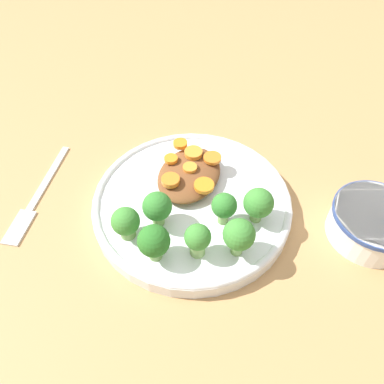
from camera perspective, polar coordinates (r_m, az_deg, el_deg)
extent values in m
plane|color=tan|center=(0.53, 0.00, -2.51)|extent=(4.00, 4.00, 0.00)
cylinder|color=white|center=(0.52, 0.00, -1.82)|extent=(0.27, 0.27, 0.02)
torus|color=white|center=(0.52, 0.00, -1.10)|extent=(0.27, 0.27, 0.01)
cylinder|color=white|center=(0.54, 25.77, -4.34)|extent=(0.11, 0.11, 0.05)
cylinder|color=#2D478C|center=(0.53, 26.47, -3.05)|extent=(0.11, 0.11, 0.01)
cylinder|color=white|center=(0.53, 26.22, -3.52)|extent=(0.09, 0.09, 0.01)
ellipsoid|color=brown|center=(0.53, -0.42, 2.73)|extent=(0.11, 0.08, 0.02)
cylinder|color=#759E51|center=(0.46, -5.63, -8.95)|extent=(0.02, 0.02, 0.02)
sphere|color=#286B23|center=(0.44, -5.85, -7.41)|extent=(0.04, 0.04, 0.04)
cylinder|color=#7FA85B|center=(0.46, 0.85, -8.36)|extent=(0.02, 0.02, 0.02)
sphere|color=#3D8433|center=(0.44, 0.88, -6.88)|extent=(0.03, 0.03, 0.03)
cylinder|color=#759E51|center=(0.49, 9.76, -3.29)|extent=(0.02, 0.02, 0.02)
sphere|color=#3D8433|center=(0.48, 10.09, -1.70)|extent=(0.04, 0.04, 0.04)
cylinder|color=#7FA85B|center=(0.49, 4.78, -3.59)|extent=(0.01, 0.01, 0.02)
sphere|color=#337A2D|center=(0.47, 4.93, -2.06)|extent=(0.03, 0.03, 0.03)
cylinder|color=#759E51|center=(0.48, -9.80, -5.78)|extent=(0.02, 0.02, 0.02)
sphere|color=#3D8433|center=(0.46, -10.11, -4.40)|extent=(0.04, 0.04, 0.04)
cylinder|color=#759E51|center=(0.48, -5.15, -3.79)|extent=(0.02, 0.02, 0.02)
sphere|color=#337A2D|center=(0.47, -5.33, -2.18)|extent=(0.04, 0.04, 0.04)
cylinder|color=#759E51|center=(0.46, 6.91, -8.12)|extent=(0.01, 0.01, 0.03)
sphere|color=#3D8433|center=(0.44, 7.19, -6.44)|extent=(0.04, 0.04, 0.04)
cylinder|color=orange|center=(0.51, -3.10, 2.15)|extent=(0.03, 0.03, 0.01)
cylinder|color=orange|center=(0.54, 3.13, 5.21)|extent=(0.03, 0.03, 0.00)
cylinder|color=orange|center=(0.50, 1.84, 0.99)|extent=(0.03, 0.03, 0.01)
cylinder|color=orange|center=(0.52, -0.32, 3.75)|extent=(0.02, 0.02, 0.00)
cylinder|color=orange|center=(0.56, -1.79, 7.36)|extent=(0.02, 0.02, 0.01)
cylinder|color=orange|center=(0.54, -3.23, 5.06)|extent=(0.02, 0.02, 0.01)
cylinder|color=orange|center=(0.54, 0.22, 5.99)|extent=(0.03, 0.03, 0.01)
cube|color=silver|center=(0.61, -21.01, 2.26)|extent=(0.13, 0.04, 0.01)
cube|color=silver|center=(0.56, -24.89, -4.82)|extent=(0.06, 0.04, 0.01)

